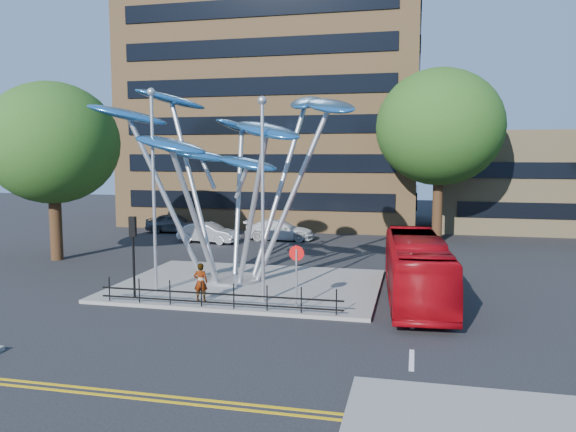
% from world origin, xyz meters
% --- Properties ---
extents(ground, '(120.00, 120.00, 0.00)m').
position_xyz_m(ground, '(0.00, 0.00, 0.00)').
color(ground, black).
rests_on(ground, ground).
extents(traffic_island, '(12.00, 9.00, 0.15)m').
position_xyz_m(traffic_island, '(-1.00, 6.00, 0.07)').
color(traffic_island, slate).
rests_on(traffic_island, ground).
extents(double_yellow_near, '(40.00, 0.12, 0.01)m').
position_xyz_m(double_yellow_near, '(0.00, -6.00, 0.01)').
color(double_yellow_near, gold).
rests_on(double_yellow_near, ground).
extents(double_yellow_far, '(40.00, 0.12, 0.01)m').
position_xyz_m(double_yellow_far, '(0.00, -6.30, 0.01)').
color(double_yellow_far, gold).
rests_on(double_yellow_far, ground).
extents(brick_tower, '(25.00, 15.00, 30.00)m').
position_xyz_m(brick_tower, '(-6.00, 32.00, 15.00)').
color(brick_tower, olive).
rests_on(brick_tower, ground).
extents(low_building_near, '(15.00, 8.00, 8.00)m').
position_xyz_m(low_building_near, '(16.00, 30.00, 4.00)').
color(low_building_near, '#9F885D').
rests_on(low_building_near, ground).
extents(tree_right, '(8.80, 8.80, 12.11)m').
position_xyz_m(tree_right, '(8.00, 22.00, 8.04)').
color(tree_right, black).
rests_on(tree_right, ground).
extents(tree_left, '(7.60, 7.60, 10.32)m').
position_xyz_m(tree_left, '(-14.00, 10.00, 6.79)').
color(tree_left, black).
rests_on(tree_left, ground).
extents(leaf_sculpture, '(12.72, 9.54, 9.51)m').
position_xyz_m(leaf_sculpture, '(-2.07, 6.68, 6.87)').
color(leaf_sculpture, '#9EA0A5').
rests_on(leaf_sculpture, traffic_island).
extents(street_lamp_left, '(0.36, 0.36, 8.80)m').
position_xyz_m(street_lamp_left, '(-4.50, 3.50, 5.36)').
color(street_lamp_left, '#9EA0A5').
rests_on(street_lamp_left, traffic_island).
extents(street_lamp_right, '(0.36, 0.36, 8.30)m').
position_xyz_m(street_lamp_right, '(0.50, 3.00, 5.09)').
color(street_lamp_right, '#9EA0A5').
rests_on(street_lamp_right, traffic_island).
extents(traffic_light_island, '(0.28, 0.18, 3.42)m').
position_xyz_m(traffic_light_island, '(-5.00, 2.50, 2.61)').
color(traffic_light_island, black).
rests_on(traffic_light_island, traffic_island).
extents(no_entry_sign_island, '(0.60, 0.10, 2.45)m').
position_xyz_m(no_entry_sign_island, '(2.00, 2.52, 1.82)').
color(no_entry_sign_island, '#9EA0A5').
rests_on(no_entry_sign_island, traffic_island).
extents(pedestrian_railing_front, '(10.00, 0.06, 1.00)m').
position_xyz_m(pedestrian_railing_front, '(-1.00, 1.70, 0.55)').
color(pedestrian_railing_front, black).
rests_on(pedestrian_railing_front, traffic_island).
extents(red_bus, '(3.07, 10.01, 2.75)m').
position_xyz_m(red_bus, '(6.60, 5.24, 1.37)').
color(red_bus, '#95060E').
rests_on(red_bus, ground).
extents(pedestrian, '(0.62, 0.45, 1.59)m').
position_xyz_m(pedestrian, '(-2.02, 2.50, 0.94)').
color(pedestrian, gray).
rests_on(pedestrian, traffic_island).
extents(parked_car_left, '(4.56, 2.10, 1.51)m').
position_xyz_m(parked_car_left, '(-12.13, 22.32, 0.76)').
color(parked_car_left, '#404147').
rests_on(parked_car_left, ground).
extents(parked_car_mid, '(4.47, 2.06, 1.42)m').
position_xyz_m(parked_car_mid, '(-7.63, 18.01, 0.71)').
color(parked_car_mid, '#B6B9BF').
rests_on(parked_car_mid, ground).
extents(parked_car_right, '(5.09, 2.28, 1.45)m').
position_xyz_m(parked_car_right, '(-3.08, 20.43, 0.72)').
color(parked_car_right, silver).
rests_on(parked_car_right, ground).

